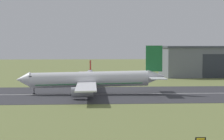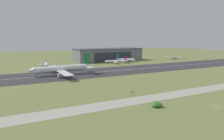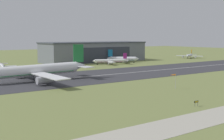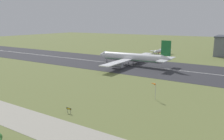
{
  "view_description": "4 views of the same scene",
  "coord_description": "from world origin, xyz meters",
  "px_view_note": "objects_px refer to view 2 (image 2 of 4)",
  "views": [
    {
      "loc": [
        -39.07,
        -35.76,
        16.62
      ],
      "look_at": [
        -31.89,
        75.49,
        9.81
      ],
      "focal_mm": 70.0,
      "sensor_mm": 36.0,
      "label": 1
    },
    {
      "loc": [
        -79.54,
        -57.16,
        28.45
      ],
      "look_at": [
        -16.34,
        61.97,
        8.34
      ],
      "focal_mm": 35.0,
      "sensor_mm": 36.0,
      "label": 2
    },
    {
      "loc": [
        -91.19,
        -23.68,
        19.93
      ],
      "look_at": [
        -30.93,
        58.52,
        8.77
      ],
      "focal_mm": 50.0,
      "sensor_mm": 36.0,
      "label": 3
    },
    {
      "loc": [
        20.98,
        -11.57,
        25.71
      ],
      "look_at": [
        -21.99,
        58.69,
        7.62
      ],
      "focal_mm": 35.0,
      "sensor_mm": 36.0,
      "label": 4
    }
  ],
  "objects_px": {
    "airplane_parked_east": "(174,57)",
    "windsock_pole": "(133,75)",
    "airplane_parked_west": "(46,64)",
    "airplane_parked_far_east": "(116,61)",
    "airplane_parked_centre": "(126,60)",
    "runway_sign": "(132,92)",
    "airplane_landing": "(61,69)",
    "shrub_clump": "(157,104)"
  },
  "relations": [
    {
      "from": "airplane_parked_east",
      "to": "windsock_pole",
      "type": "xyz_separation_m",
      "value": [
        -135.05,
        -104.71,
        2.71
      ]
    },
    {
      "from": "airplane_parked_west",
      "to": "airplane_parked_far_east",
      "type": "relative_size",
      "value": 0.8
    },
    {
      "from": "airplane_parked_west",
      "to": "airplane_parked_centre",
      "type": "xyz_separation_m",
      "value": [
        90.0,
        -0.47,
        0.11
      ]
    },
    {
      "from": "runway_sign",
      "to": "airplane_landing",
      "type": "bearing_deg",
      "value": 102.59
    },
    {
      "from": "airplane_parked_centre",
      "to": "runway_sign",
      "type": "height_order",
      "value": "airplane_parked_centre"
    },
    {
      "from": "shrub_clump",
      "to": "airplane_parked_west",
      "type": "bearing_deg",
      "value": 95.68
    },
    {
      "from": "shrub_clump",
      "to": "windsock_pole",
      "type": "xyz_separation_m",
      "value": [
        18.35,
        45.33,
        3.99
      ]
    },
    {
      "from": "shrub_clump",
      "to": "airplane_landing",
      "type": "bearing_deg",
      "value": 98.61
    },
    {
      "from": "airplane_parked_far_east",
      "to": "windsock_pole",
      "type": "relative_size",
      "value": 4.52
    },
    {
      "from": "airplane_parked_east",
      "to": "shrub_clump",
      "type": "relative_size",
      "value": 5.06
    },
    {
      "from": "airplane_parked_east",
      "to": "airplane_parked_far_east",
      "type": "relative_size",
      "value": 0.88
    },
    {
      "from": "airplane_parked_far_east",
      "to": "runway_sign",
      "type": "distance_m",
      "value": 133.41
    },
    {
      "from": "airplane_parked_west",
      "to": "shrub_clump",
      "type": "relative_size",
      "value": 4.63
    },
    {
      "from": "airplane_parked_centre",
      "to": "airplane_parked_far_east",
      "type": "relative_size",
      "value": 0.89
    },
    {
      "from": "airplane_parked_far_east",
      "to": "shrub_clump",
      "type": "distance_m",
      "value": 153.74
    },
    {
      "from": "airplane_parked_east",
      "to": "shrub_clump",
      "type": "height_order",
      "value": "airplane_parked_east"
    },
    {
      "from": "airplane_parked_far_east",
      "to": "runway_sign",
      "type": "relative_size",
      "value": 14.8
    },
    {
      "from": "airplane_parked_far_east",
      "to": "windsock_pole",
      "type": "height_order",
      "value": "airplane_parked_far_east"
    },
    {
      "from": "airplane_landing",
      "to": "airplane_parked_east",
      "type": "xyz_separation_m",
      "value": [
        167.83,
        54.65,
        -2.33
      ]
    },
    {
      "from": "airplane_parked_east",
      "to": "shrub_clump",
      "type": "distance_m",
      "value": 214.58
    },
    {
      "from": "airplane_parked_east",
      "to": "runway_sign",
      "type": "relative_size",
      "value": 13.0
    },
    {
      "from": "airplane_parked_centre",
      "to": "runway_sign",
      "type": "distance_m",
      "value": 145.83
    },
    {
      "from": "airplane_parked_east",
      "to": "windsock_pole",
      "type": "relative_size",
      "value": 3.97
    },
    {
      "from": "airplane_parked_east",
      "to": "windsock_pole",
      "type": "bearing_deg",
      "value": -142.21
    },
    {
      "from": "airplane_landing",
      "to": "windsock_pole",
      "type": "relative_size",
      "value": 10.09
    },
    {
      "from": "airplane_parked_west",
      "to": "airplane_parked_east",
      "type": "xyz_separation_m",
      "value": [
        168.11,
        2.14,
        -0.43
      ]
    },
    {
      "from": "shrub_clump",
      "to": "airplane_parked_east",
      "type": "bearing_deg",
      "value": 44.37
    },
    {
      "from": "airplane_parked_west",
      "to": "airplane_parked_centre",
      "type": "distance_m",
      "value": 90.01
    },
    {
      "from": "windsock_pole",
      "to": "airplane_parked_centre",
      "type": "bearing_deg",
      "value": 60.85
    },
    {
      "from": "airplane_landing",
      "to": "shrub_clump",
      "type": "distance_m",
      "value": 96.54
    },
    {
      "from": "airplane_parked_east",
      "to": "runway_sign",
      "type": "height_order",
      "value": "airplane_parked_east"
    },
    {
      "from": "airplane_landing",
      "to": "runway_sign",
      "type": "height_order",
      "value": "airplane_landing"
    },
    {
      "from": "airplane_parked_west",
      "to": "shrub_clump",
      "type": "bearing_deg",
      "value": -84.32
    },
    {
      "from": "windsock_pole",
      "to": "airplane_parked_east",
      "type": "bearing_deg",
      "value": 37.79
    },
    {
      "from": "airplane_parked_far_east",
      "to": "runway_sign",
      "type": "xyz_separation_m",
      "value": [
        -57.06,
        -120.58,
        -1.3
      ]
    },
    {
      "from": "runway_sign",
      "to": "windsock_pole",
      "type": "bearing_deg",
      "value": 55.93
    },
    {
      "from": "airplane_parked_far_east",
      "to": "airplane_landing",
      "type": "bearing_deg",
      "value": -147.71
    },
    {
      "from": "airplane_parked_far_east",
      "to": "runway_sign",
      "type": "height_order",
      "value": "airplane_parked_far_east"
    },
    {
      "from": "airplane_parked_west",
      "to": "shrub_clump",
      "type": "distance_m",
      "value": 148.64
    },
    {
      "from": "airplane_parked_west",
      "to": "runway_sign",
      "type": "height_order",
      "value": "airplane_parked_west"
    },
    {
      "from": "airplane_parked_centre",
      "to": "airplane_parked_west",
      "type": "bearing_deg",
      "value": 179.7
    },
    {
      "from": "airplane_parked_centre",
      "to": "windsock_pole",
      "type": "bearing_deg",
      "value": -119.15
    }
  ]
}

